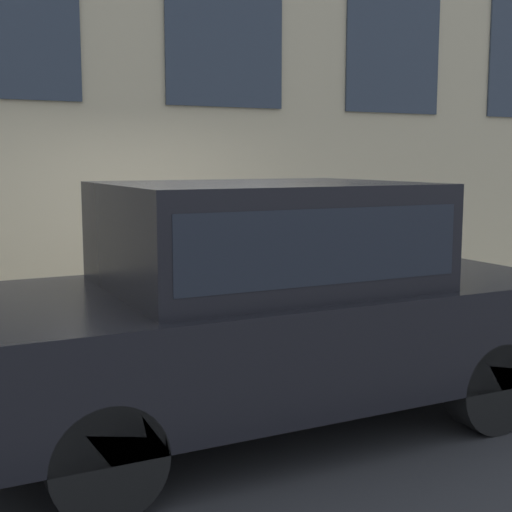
{
  "coord_description": "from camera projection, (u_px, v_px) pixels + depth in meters",
  "views": [
    {
      "loc": [
        -5.85,
        2.42,
        1.92
      ],
      "look_at": [
        0.65,
        -0.86,
        0.94
      ],
      "focal_mm": 50.0,
      "sensor_mm": 36.0,
      "label": 1
    }
  ],
  "objects": [
    {
      "name": "person",
      "position": [
        286.0,
        248.0,
        7.63
      ],
      "size": [
        0.34,
        0.22,
        1.4
      ],
      "rotation": [
        0.0,
        0.0,
        -2.68
      ],
      "color": "navy",
      "rests_on": "sidewalk"
    },
    {
      "name": "ground_plane",
      "position": [
        205.0,
        372.0,
        6.51
      ],
      "size": [
        80.0,
        80.0,
        0.0
      ],
      "primitive_type": "plane",
      "color": "#2D2D30"
    },
    {
      "name": "parked_car_charcoal_near",
      "position": [
        261.0,
        296.0,
        5.12
      ],
      "size": [
        1.96,
        4.46,
        1.76
      ],
      "color": "black",
      "rests_on": "ground_plane"
    },
    {
      "name": "fire_hydrant",
      "position": [
        224.0,
        294.0,
        7.1
      ],
      "size": [
        0.36,
        0.47,
        0.88
      ],
      "color": "gray",
      "rests_on": "sidewalk"
    },
    {
      "name": "sidewalk",
      "position": [
        162.0,
        336.0,
        7.54
      ],
      "size": [
        2.33,
        60.0,
        0.14
      ],
      "color": "#A8A093",
      "rests_on": "ground_plane"
    }
  ]
}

